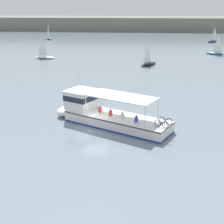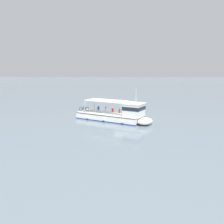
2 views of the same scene
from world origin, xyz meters
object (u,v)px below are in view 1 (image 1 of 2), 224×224
(sailboat_off_bow, at_px, (215,52))
(sailboat_mid_channel, at_px, (49,38))
(ferry_main, at_px, (104,114))
(sailboat_outer_anchorage, at_px, (45,56))
(sailboat_far_left, at_px, (148,63))
(sailboat_off_stern, at_px, (213,41))

(sailboat_off_bow, bearing_deg, sailboat_mid_channel, 148.75)
(ferry_main, xyz_separation_m, sailboat_off_bow, (21.65, 48.16, -0.47))
(ferry_main, height_order, sailboat_outer_anchorage, sailboat_outer_anchorage)
(sailboat_off_bow, bearing_deg, sailboat_far_left, -136.16)
(sailboat_far_left, bearing_deg, sailboat_off_stern, 63.05)
(sailboat_off_bow, height_order, sailboat_outer_anchorage, same)
(sailboat_off_bow, distance_m, sailboat_mid_channel, 58.60)
(sailboat_mid_channel, relative_size, sailboat_off_stern, 1.00)
(sailboat_mid_channel, bearing_deg, sailboat_outer_anchorage, -75.20)
(sailboat_mid_channel, height_order, sailboat_off_stern, same)
(sailboat_off_bow, relative_size, sailboat_outer_anchorage, 1.00)
(ferry_main, xyz_separation_m, sailboat_mid_channel, (-28.44, 78.56, -0.47))
(sailboat_off_bow, distance_m, sailboat_off_stern, 27.09)
(sailboat_outer_anchorage, bearing_deg, sailboat_far_left, -14.90)
(sailboat_outer_anchorage, distance_m, sailboat_off_stern, 57.50)
(sailboat_mid_channel, relative_size, sailboat_far_left, 1.00)
(sailboat_off_bow, xyz_separation_m, sailboat_far_left, (-16.44, -15.79, 0.00))
(sailboat_off_bow, xyz_separation_m, sailboat_outer_anchorage, (-39.52, -9.65, 0.00))
(ferry_main, height_order, sailboat_off_bow, sailboat_off_bow)
(sailboat_far_left, height_order, sailboat_outer_anchorage, same)
(sailboat_mid_channel, xyz_separation_m, sailboat_outer_anchorage, (10.58, -40.04, 0.00))
(ferry_main, distance_m, sailboat_mid_channel, 83.55)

